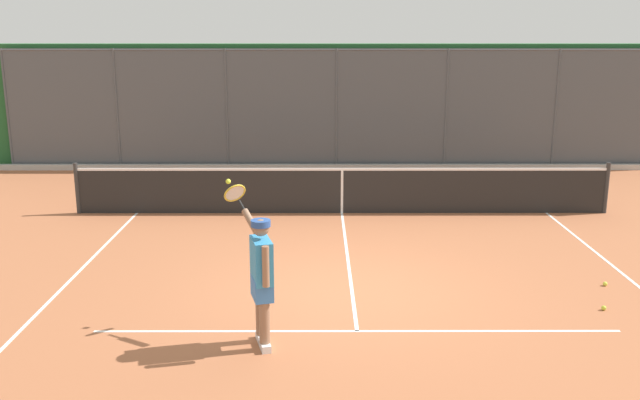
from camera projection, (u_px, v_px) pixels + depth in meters
The scene contains 7 objects.
ground_plane at pixel (352, 290), 10.17m from camera, with size 60.00×60.00×0.00m, color #A8603D.
court_line_markings at pixel (358, 341), 8.49m from camera, with size 8.66×10.70×0.01m.
fence_backdrop at pixel (336, 106), 19.38m from camera, with size 20.94×1.37×3.38m.
tennis_net at pixel (342, 190), 14.36m from camera, with size 11.12×0.09×1.07m.
tennis_player at pixel (261, 273), 8.19m from camera, with size 0.72×1.25×1.88m.
tennis_ball_near_baseline at pixel (604, 308), 9.43m from camera, with size 0.07×0.07×0.07m, color #C1D138.
tennis_ball_near_net at pixel (605, 284), 10.33m from camera, with size 0.07×0.07×0.07m, color #D6E042.
Camera 1 is at (0.49, 9.55, 3.72)m, focal length 38.72 mm.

